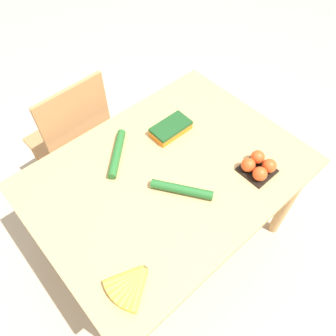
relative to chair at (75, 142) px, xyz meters
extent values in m
plane|color=#B7A88E|center=(0.15, -0.67, -0.51)|extent=(12.00, 12.00, 0.00)
cube|color=tan|center=(0.15, -0.67, 0.22)|extent=(1.25, 0.93, 0.03)
cylinder|color=tan|center=(0.72, -1.07, -0.15)|extent=(0.06, 0.06, 0.71)
cylinder|color=tan|center=(-0.42, -0.26, -0.15)|extent=(0.06, 0.06, 0.71)
cylinder|color=tan|center=(0.72, -0.26, -0.15)|extent=(0.06, 0.06, 0.71)
cube|color=#A87547|center=(0.00, 0.07, -0.04)|extent=(0.44, 0.42, 0.03)
cube|color=#A87547|center=(0.00, -0.12, 0.22)|extent=(0.39, 0.04, 0.50)
cylinder|color=#A87547|center=(0.17, 0.25, -0.28)|extent=(0.04, 0.04, 0.45)
cylinder|color=#A87547|center=(-0.19, 0.23, -0.28)|extent=(0.04, 0.04, 0.45)
cylinder|color=#A87547|center=(0.18, -0.09, -0.28)|extent=(0.04, 0.04, 0.45)
cylinder|color=#A87547|center=(-0.18, -0.11, -0.28)|extent=(0.04, 0.04, 0.45)
sphere|color=brown|center=(-0.23, -0.95, 0.25)|extent=(0.03, 0.03, 0.03)
cylinder|color=yellow|center=(-0.30, -0.93, 0.25)|extent=(0.16, 0.08, 0.03)
cylinder|color=yellow|center=(-0.30, -0.94, 0.25)|extent=(0.16, 0.06, 0.03)
cylinder|color=yellow|center=(-0.30, -0.95, 0.25)|extent=(0.16, 0.04, 0.03)
cylinder|color=yellow|center=(-0.30, -0.96, 0.25)|extent=(0.16, 0.05, 0.03)
cylinder|color=yellow|center=(-0.30, -0.98, 0.25)|extent=(0.16, 0.08, 0.03)
cylinder|color=yellow|center=(-0.30, -0.99, 0.25)|extent=(0.15, 0.10, 0.03)
cylinder|color=yellow|center=(-0.29, -1.00, 0.25)|extent=(0.15, 0.12, 0.03)
cube|color=black|center=(0.46, -0.94, 0.24)|extent=(0.15, 0.15, 0.01)
sphere|color=#DB4C1E|center=(0.43, -0.97, 0.28)|extent=(0.07, 0.07, 0.07)
sphere|color=#DB4C1E|center=(0.50, -0.97, 0.28)|extent=(0.07, 0.07, 0.07)
sphere|color=#DB4C1E|center=(0.43, -0.90, 0.28)|extent=(0.07, 0.07, 0.07)
sphere|color=#DB4C1E|center=(0.50, -0.90, 0.28)|extent=(0.07, 0.07, 0.07)
cube|color=orange|center=(0.33, -0.49, 0.26)|extent=(0.20, 0.11, 0.05)
cube|color=#19471E|center=(0.33, -0.49, 0.28)|extent=(0.20, 0.11, 0.02)
cylinder|color=#236028|center=(0.03, -0.43, 0.26)|extent=(0.23, 0.22, 0.04)
cylinder|color=#236028|center=(0.12, -0.79, 0.26)|extent=(0.19, 0.25, 0.04)
camera|label=1|loc=(-0.44, -1.33, 1.47)|focal=35.00mm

